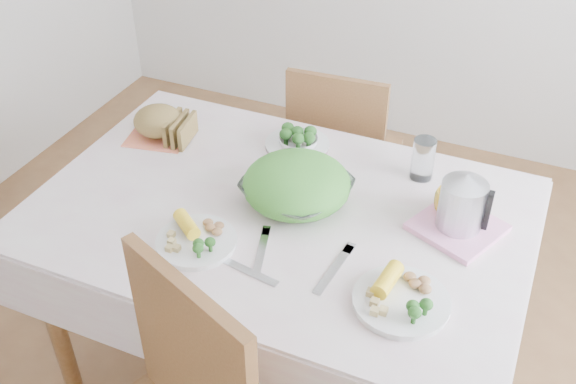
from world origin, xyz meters
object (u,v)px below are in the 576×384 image
at_px(chair_far, 345,153).
at_px(yellow_mug, 452,204).
at_px(dinner_plate_left, 196,242).
at_px(dinner_plate_right, 401,301).
at_px(dining_table, 280,298).
at_px(salad_bowl, 297,191).
at_px(electric_kettle, 463,197).

height_order(chair_far, yellow_mug, chair_far).
relative_size(chair_far, dinner_plate_left, 3.89).
bearing_deg(dinner_plate_right, yellow_mug, 85.19).
xyz_separation_m(dining_table, salad_bowl, (0.03, 0.06, 0.43)).
height_order(chair_far, dinner_plate_right, chair_far).
bearing_deg(salad_bowl, chair_far, 96.68).
bearing_deg(salad_bowl, dining_table, -118.21).
bearing_deg(chair_far, dinner_plate_right, 112.49).
bearing_deg(dining_table, yellow_mug, 20.40).
height_order(dinner_plate_left, yellow_mug, yellow_mug).
bearing_deg(yellow_mug, dinner_plate_right, -94.81).
xyz_separation_m(salad_bowl, electric_kettle, (0.49, 0.06, 0.08)).
height_order(dinner_plate_right, electric_kettle, electric_kettle).
distance_m(dining_table, electric_kettle, 0.74).
height_order(salad_bowl, dinner_plate_left, salad_bowl).
height_order(dining_table, dinner_plate_right, dinner_plate_right).
bearing_deg(dinner_plate_left, salad_bowl, 58.86).
relative_size(dining_table, salad_bowl, 4.46).
xyz_separation_m(dining_table, dinner_plate_left, (-0.15, -0.24, 0.40)).
distance_m(dinner_plate_left, dinner_plate_right, 0.60).
bearing_deg(dining_table, dinner_plate_right, -27.78).
relative_size(salad_bowl, electric_kettle, 1.69).
relative_size(chair_far, salad_bowl, 2.90).
bearing_deg(salad_bowl, yellow_mug, 14.99).
bearing_deg(yellow_mug, dining_table, -159.60).
xyz_separation_m(yellow_mug, electric_kettle, (0.03, -0.06, 0.08)).
distance_m(dining_table, salad_bowl, 0.43).
relative_size(chair_far, electric_kettle, 4.90).
xyz_separation_m(chair_far, electric_kettle, (0.58, -0.68, 0.42)).
relative_size(dinner_plate_left, yellow_mug, 2.13).
bearing_deg(electric_kettle, chair_far, 106.96).
xyz_separation_m(chair_far, dinner_plate_left, (-0.10, -1.05, 0.31)).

